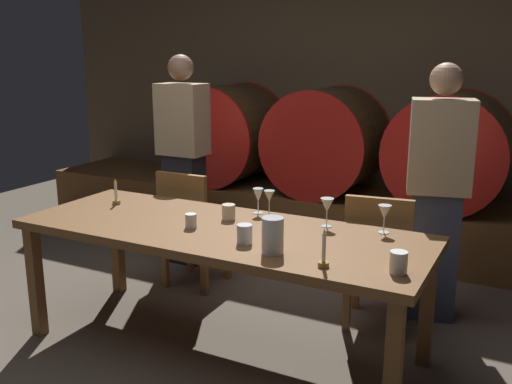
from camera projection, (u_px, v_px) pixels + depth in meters
name	position (u px, v px, depth m)	size (l,w,h in m)	color
ground_plane	(188.00, 351.00, 3.35)	(8.43, 8.43, 0.00)	brown
back_wall	(350.00, 94.00, 5.47)	(6.49, 0.24, 2.63)	brown
barrel_shelf	(326.00, 216.00, 5.26)	(5.84, 0.90, 0.47)	brown
wine_barrel_left	(227.00, 133.00, 5.56)	(0.94, 0.85, 0.94)	#513319
wine_barrel_center	(327.00, 141.00, 5.10)	(0.94, 0.85, 0.94)	#513319
wine_barrel_right	(451.00, 150.00, 4.63)	(0.94, 0.85, 0.94)	brown
dining_table	(221.00, 240.00, 3.23)	(2.35, 0.86, 0.74)	brown
chair_left	(190.00, 223.00, 4.17)	(0.41, 0.41, 0.88)	brown
chair_right	(379.00, 255.00, 3.53)	(0.45, 0.45, 0.88)	brown
guest_left	(183.00, 159.00, 4.60)	(0.38, 0.24, 1.69)	black
guest_right	(437.00, 193.00, 3.61)	(0.43, 0.32, 1.65)	#33384C
candle_left	(116.00, 197.00, 3.71)	(0.05, 0.05, 0.17)	olive
candle_right	(324.00, 257.00, 2.62)	(0.05, 0.05, 0.19)	olive
pitcher	(273.00, 235.00, 2.80)	(0.11, 0.11, 0.18)	silver
wine_glass_far_left	(258.00, 196.00, 3.48)	(0.07, 0.07, 0.16)	white
wine_glass_center_left	(269.00, 197.00, 3.40)	(0.07, 0.07, 0.16)	silver
wine_glass_center_right	(327.00, 206.00, 3.21)	(0.08, 0.08, 0.17)	silver
wine_glass_far_right	(385.00, 213.00, 3.10)	(0.07, 0.07, 0.16)	white
cup_far_left	(191.00, 221.00, 3.21)	(0.07, 0.07, 0.08)	white
cup_center_left	(229.00, 212.00, 3.37)	(0.08, 0.08, 0.09)	beige
cup_center_right	(245.00, 234.00, 2.95)	(0.08, 0.08, 0.10)	silver
cup_far_right	(398.00, 262.00, 2.55)	(0.08, 0.08, 0.10)	white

